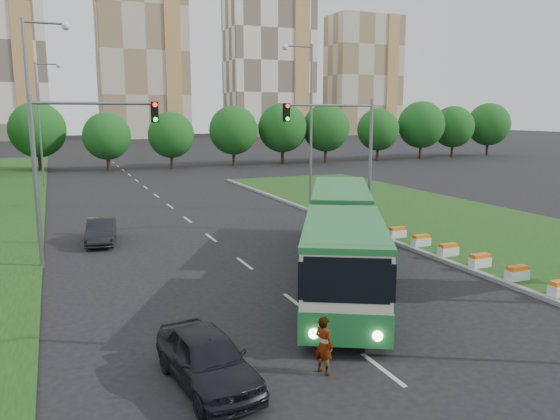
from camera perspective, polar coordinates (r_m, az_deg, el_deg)
name	(u,v)px	position (r m, az deg, el deg)	size (l,w,h in m)	color
ground	(363,293)	(22.49, 8.70, -8.56)	(360.00, 360.00, 0.00)	black
grass_median	(476,228)	(36.33, 19.79, -1.77)	(14.00, 60.00, 0.15)	#1B4313
median_kerb	(381,237)	(32.11, 10.56, -2.80)	(0.30, 60.00, 0.18)	gray
lane_markings	(181,215)	(39.67, -10.29, -0.49)	(0.20, 100.00, 0.01)	#B3B3AB
flower_planters	(464,255)	(27.70, 18.63, -4.45)	(1.10, 20.30, 0.60)	white
traffic_mast_median	(347,144)	(32.43, 7.02, 6.81)	(5.76, 0.32, 8.00)	slate
traffic_mast_left	(72,152)	(27.23, -20.92, 5.64)	(5.76, 0.32, 8.00)	slate
street_lamps	(219,135)	(29.35, -6.41, 7.77)	(36.00, 60.00, 12.00)	slate
tree_line	(218,133)	(76.21, -6.49, 7.98)	(120.00, 8.00, 9.00)	#144B16
apartment_tower_ceast	(142,52)	(171.13, -14.20, 15.71)	(25.00, 15.00, 50.00)	beige
apartment_tower_east	(269,62)	(181.46, -1.14, 15.19)	(27.00, 15.00, 47.00)	#ECE6CD
midrise_east	(363,76)	(196.69, 8.68, 13.65)	(24.00, 14.00, 40.00)	beige
articulated_bus	(333,235)	(24.45, 5.53, -2.60)	(2.78, 17.86, 2.94)	beige
car_left_near	(207,358)	(15.05, -7.60, -15.12)	(1.76, 4.38, 1.49)	black
car_left_far	(101,231)	(31.94, -18.19, -2.12)	(1.45, 4.16, 1.37)	black
pedestrian	(324,345)	(15.55, 4.60, -13.90)	(0.60, 0.39, 1.65)	gray
shopping_trolley	(329,334)	(17.64, 5.09, -12.82)	(0.34, 0.35, 0.58)	orange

